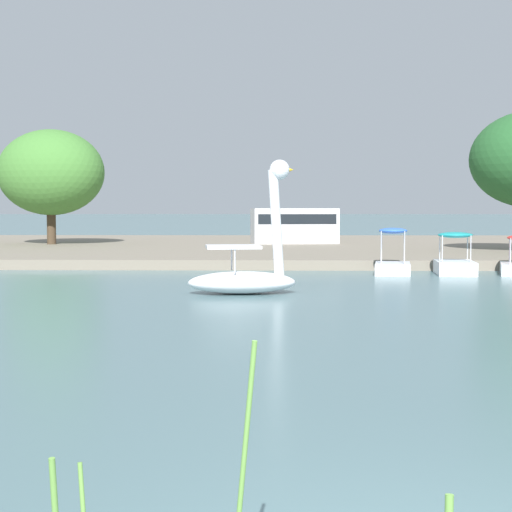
% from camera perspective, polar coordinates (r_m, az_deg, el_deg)
% --- Properties ---
extents(shore_bank_far, '(155.65, 27.36, 0.37)m').
position_cam_1_polar(shore_bank_far, '(42.18, 2.91, 0.63)').
color(shore_bank_far, slate).
rests_on(shore_bank_far, ground_plane).
extents(swan_boat, '(2.95, 1.67, 3.48)m').
position_cam_1_polar(swan_boat, '(20.67, -0.69, -0.96)').
color(swan_boat, white).
rests_on(swan_boat, ground_plane).
extents(pedal_boat_teal, '(1.45, 2.24, 1.43)m').
position_cam_1_polar(pedal_boat_teal, '(27.72, 14.04, -0.43)').
color(pedal_boat_teal, white).
rests_on(pedal_boat_teal, ground_plane).
extents(pedal_boat_blue, '(1.41, 2.01, 1.57)m').
position_cam_1_polar(pedal_boat_blue, '(27.26, 9.75, -0.38)').
color(pedal_boat_blue, white).
rests_on(pedal_boat_blue, ground_plane).
extents(tree_sapling_by_fence, '(7.48, 6.97, 5.95)m').
position_cam_1_polar(tree_sapling_by_fence, '(42.89, -14.48, 5.80)').
color(tree_sapling_by_fence, '#423323').
rests_on(tree_sapling_by_fence, shore_bank_far).
extents(parked_van, '(4.74, 2.55, 1.87)m').
position_cam_1_polar(parked_van, '(42.54, 2.76, 2.27)').
color(parked_van, silver).
rests_on(parked_van, shore_bank_far).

